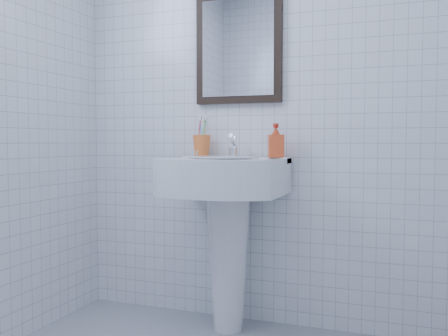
% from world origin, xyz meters
% --- Properties ---
extents(wall_back, '(2.20, 0.02, 2.50)m').
position_xyz_m(wall_back, '(0.00, 1.20, 1.25)').
color(wall_back, white).
rests_on(wall_back, ground).
extents(washbasin, '(0.62, 0.45, 0.95)m').
position_xyz_m(washbasin, '(-0.14, 0.99, 0.64)').
color(washbasin, white).
rests_on(washbasin, ground).
extents(faucet, '(0.05, 0.11, 0.13)m').
position_xyz_m(faucet, '(-0.14, 1.10, 0.99)').
color(faucet, white).
rests_on(faucet, washbasin).
extents(toothbrush_cup, '(0.11, 0.11, 0.12)m').
position_xyz_m(toothbrush_cup, '(-0.34, 1.12, 1.00)').
color(toothbrush_cup, orange).
rests_on(toothbrush_cup, washbasin).
extents(soap_dispenser, '(0.11, 0.11, 0.18)m').
position_xyz_m(soap_dispenser, '(0.10, 1.10, 1.03)').
color(soap_dispenser, red).
rests_on(soap_dispenser, washbasin).
extents(wall_mirror, '(0.50, 0.04, 0.62)m').
position_xyz_m(wall_mirror, '(-0.14, 1.18, 1.55)').
color(wall_mirror, black).
rests_on(wall_mirror, wall_back).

